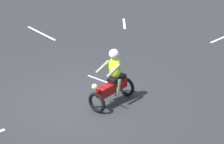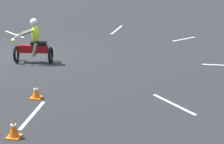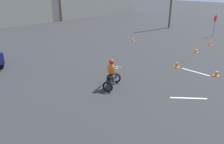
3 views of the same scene
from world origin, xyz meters
The scene contains 9 objects.
motorcycle_rider_background centered at (-7.82, 7.64, 0.73)m, with size 1.53×1.14×1.66m.
stop_sign centered at (9.26, 9.11, 1.63)m, with size 0.70×0.08×2.30m.
traffic_cone_near_right centered at (-1.95, 4.22, 0.19)m, with size 0.32×0.32×0.40m.
traffic_cone_mid_center centered at (5.28, 7.71, 0.20)m, with size 0.32×0.32×0.41m.
traffic_cone_mid_left centered at (2.05, 7.49, 0.16)m, with size 0.32×0.32×0.34m.
traffic_cone_far_center centered at (1.17, 13.78, 0.16)m, with size 0.32×0.32×0.34m.
traffic_cone_far_left centered at (-2.31, 6.78, 0.22)m, with size 0.32×0.32×0.45m.
lane_stripe_n centered at (-2.27, 5.43, 0.00)m, with size 0.10×1.91×0.01m, color silver.
lane_stripe_nw centered at (-5.92, 4.00, 0.00)m, with size 0.10×1.83×0.01m, color silver.
Camera 3 is at (-15.52, -0.29, 5.36)m, focal length 35.00 mm.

